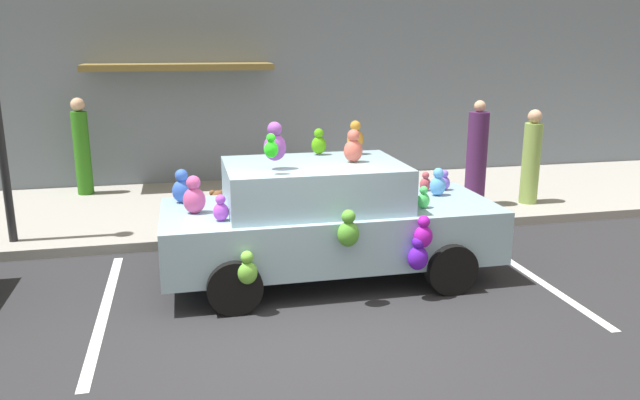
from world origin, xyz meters
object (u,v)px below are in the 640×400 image
at_px(plush_covered_car, 326,219).
at_px(pedestrian_walking_past, 82,148).
at_px(teddy_bear_on_sidewalk, 218,210).
at_px(pedestrian_by_lamp, 477,158).
at_px(pedestrian_near_shopfront, 531,159).

relative_size(plush_covered_car, pedestrian_walking_past, 2.30).
xyz_separation_m(teddy_bear_on_sidewalk, pedestrian_walking_past, (-2.38, 2.84, 0.61)).
bearing_deg(teddy_bear_on_sidewalk, pedestrian_by_lamp, 4.46).
relative_size(teddy_bear_on_sidewalk, pedestrian_near_shopfront, 0.36).
distance_m(pedestrian_near_shopfront, pedestrian_by_lamp, 1.07).
height_order(teddy_bear_on_sidewalk, pedestrian_by_lamp, pedestrian_by_lamp).
relative_size(pedestrian_walking_past, pedestrian_by_lamp, 0.98).
bearing_deg(plush_covered_car, pedestrian_by_lamp, 36.16).
xyz_separation_m(plush_covered_car, teddy_bear_on_sidewalk, (-1.27, 2.07, -0.37)).
relative_size(pedestrian_near_shopfront, pedestrian_walking_past, 0.92).
xyz_separation_m(teddy_bear_on_sidewalk, pedestrian_near_shopfront, (5.65, 0.34, 0.52)).
distance_m(plush_covered_car, pedestrian_by_lamp, 4.12).
xyz_separation_m(plush_covered_car, pedestrian_by_lamp, (3.32, 2.43, 0.22)).
xyz_separation_m(pedestrian_near_shopfront, pedestrian_by_lamp, (-1.07, 0.02, 0.07)).
relative_size(pedestrian_near_shopfront, pedestrian_by_lamp, 0.90).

